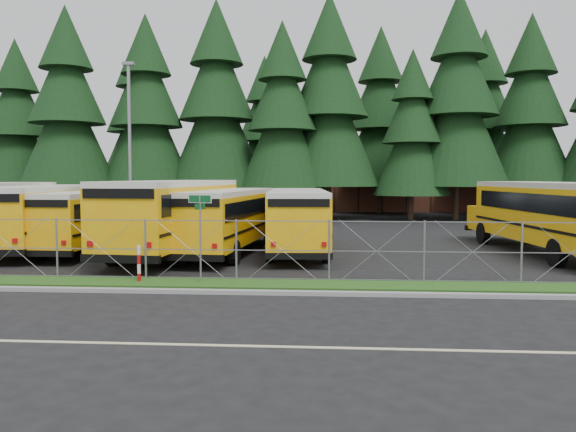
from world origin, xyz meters
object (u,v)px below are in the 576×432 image
object	(u,v)px
striped_bollard	(139,264)
bus_5	(298,221)
bus_3	(178,217)
bus_4	(228,222)
bus_2	(96,221)
street_sign	(200,219)
bus_1	(42,218)
bus_east	(546,218)
light_standard	(130,141)

from	to	relation	value
striped_bollard	bus_5	bearing A→B (deg)	58.37
bus_3	bus_4	distance (m)	2.14
bus_2	street_sign	world-z (taller)	street_sign
bus_5	striped_bollard	world-z (taller)	bus_5
bus_1	bus_2	distance (m)	2.56
bus_3	bus_5	size ratio (longest dim) A/B	1.15
bus_4	striped_bollard	world-z (taller)	bus_4
bus_1	bus_5	world-z (taller)	bus_1
bus_5	bus_east	xyz separation A→B (m)	(10.75, 0.12, 0.18)
bus_2	striped_bollard	size ratio (longest dim) A/B	8.63
bus_east	light_standard	xyz separation A→B (m)	(-21.22, 8.03, 3.93)
street_sign	striped_bollard	distance (m)	2.46
bus_2	bus_east	size ratio (longest dim) A/B	0.87
bus_2	bus_4	size ratio (longest dim) A/B	0.97
bus_5	light_standard	size ratio (longest dim) A/B	1.05
bus_3	bus_4	size ratio (longest dim) A/B	1.14
bus_2	light_standard	xyz separation A→B (m)	(-1.29, 8.15, 4.14)
striped_bollard	street_sign	bearing A→B (deg)	-0.85
bus_3	street_sign	bearing A→B (deg)	-64.17
light_standard	bus_east	bearing A→B (deg)	-20.73
bus_2	bus_3	bearing A→B (deg)	-11.37
light_standard	bus_3	bearing A→B (deg)	-59.49
bus_5	light_standard	world-z (taller)	light_standard
bus_4	street_sign	world-z (taller)	street_sign
bus_1	light_standard	distance (m)	9.16
bus_east	street_sign	xyz separation A→B (m)	(-13.39, -7.68, 0.47)
bus_1	bus_3	distance (m)	6.68
bus_4	street_sign	size ratio (longest dim) A/B	3.81
bus_3	bus_2	bearing A→B (deg)	172.55
bus_1	bus_2	xyz separation A→B (m)	(2.56, -0.02, -0.12)
bus_4	light_standard	world-z (taller)	light_standard
bus_1	street_sign	distance (m)	11.86
bus_4	bus_3	bearing A→B (deg)	-167.24
bus_east	striped_bollard	world-z (taller)	bus_east
bus_3	street_sign	size ratio (longest dim) A/B	4.35
bus_1	bus_2	size ratio (longest dim) A/B	1.09
bus_3	street_sign	world-z (taller)	bus_3
light_standard	bus_5	bearing A→B (deg)	-37.89
bus_1	light_standard	bearing A→B (deg)	74.14
bus_3	light_standard	world-z (taller)	light_standard
bus_1	bus_east	xyz separation A→B (m)	(22.49, 0.10, 0.09)
street_sign	bus_2	bearing A→B (deg)	130.87
bus_4	bus_5	size ratio (longest dim) A/B	1.01
bus_3	bus_east	distance (m)	15.92
light_standard	bus_1	bearing A→B (deg)	-98.86
street_sign	light_standard	bearing A→B (deg)	116.50
bus_5	striped_bollard	size ratio (longest dim) A/B	8.84
bus_east	striped_bollard	xyz separation A→B (m)	(-15.38, -7.65, -0.97)
bus_2	light_standard	bearing A→B (deg)	100.35
bus_5	striped_bollard	bearing A→B (deg)	-125.25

